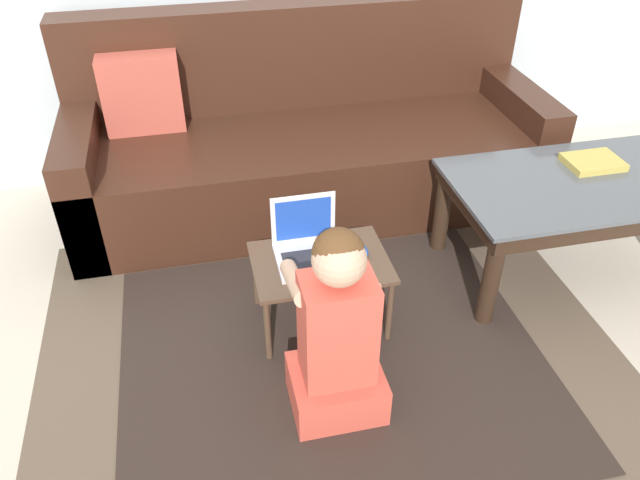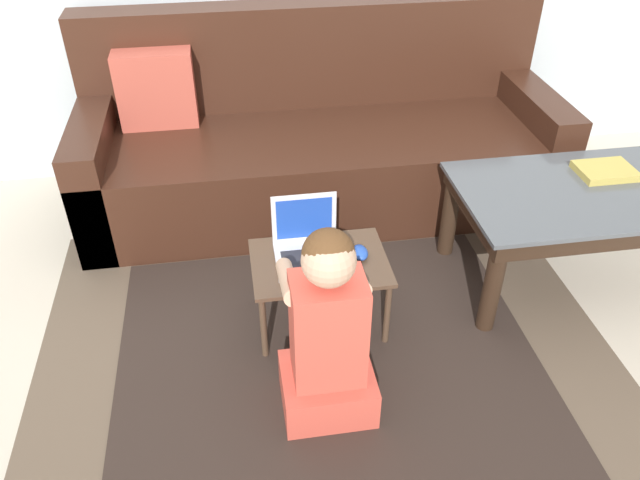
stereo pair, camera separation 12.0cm
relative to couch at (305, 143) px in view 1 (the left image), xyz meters
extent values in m
plane|color=beige|center=(-0.12, -1.00, -0.30)|extent=(16.00, 16.00, 0.00)
cube|color=brown|center=(-0.14, -1.17, -0.30)|extent=(2.16, 1.89, 0.01)
cube|color=#2D231E|center=(-0.14, -1.17, -0.29)|extent=(1.56, 1.36, 0.00)
cube|color=#381E14|center=(0.01, -0.06, -0.10)|extent=(2.29, 0.83, 0.41)
cube|color=#381E14|center=(0.01, 0.26, 0.36)|extent=(2.29, 0.18, 0.50)
cube|color=#381E14|center=(-1.05, -0.06, -0.03)|extent=(0.16, 0.83, 0.55)
cube|color=#381E14|center=(1.07, -0.06, -0.03)|extent=(0.16, 0.83, 0.55)
cube|color=#B24C3D|center=(-0.75, 0.10, 0.29)|extent=(0.36, 0.14, 0.36)
cube|color=#4C5156|center=(0.96, -0.85, 0.14)|extent=(1.02, 0.61, 0.02)
cube|color=black|center=(0.96, -0.85, 0.09)|extent=(0.98, 0.58, 0.07)
cylinder|color=black|center=(0.50, -1.10, -0.09)|extent=(0.07, 0.07, 0.43)
cylinder|color=black|center=(0.50, -0.60, -0.09)|extent=(0.07, 0.07, 0.43)
cylinder|color=black|center=(1.41, -0.60, -0.09)|extent=(0.07, 0.07, 0.43)
cube|color=#4C3828|center=(-0.14, -0.96, 0.00)|extent=(0.51, 0.36, 0.02)
cylinder|color=#4C3828|center=(-0.37, -1.11, -0.16)|extent=(0.02, 0.02, 0.29)
cylinder|color=#4C3828|center=(0.09, -1.11, -0.16)|extent=(0.02, 0.02, 0.29)
cylinder|color=#4C3828|center=(-0.37, -0.80, -0.16)|extent=(0.02, 0.02, 0.29)
cylinder|color=#4C3828|center=(0.09, -0.80, -0.16)|extent=(0.02, 0.02, 0.29)
cube|color=silver|center=(-0.18, -0.95, 0.02)|extent=(0.24, 0.22, 0.02)
cube|color=#28282D|center=(-0.18, -0.97, 0.03)|extent=(0.20, 0.13, 0.00)
cube|color=silver|center=(-0.18, -0.85, 0.13)|extent=(0.24, 0.01, 0.21)
cube|color=#1E47B7|center=(-0.18, -0.85, 0.13)|extent=(0.21, 0.00, 0.17)
ellipsoid|color=#234CB2|center=(0.02, -0.95, 0.02)|extent=(0.06, 0.09, 0.04)
cube|color=#CC4C3D|center=(-0.18, -1.38, -0.22)|extent=(0.31, 0.26, 0.16)
cube|color=#CC4C3D|center=(-0.18, -1.38, 0.06)|extent=(0.23, 0.17, 0.39)
sphere|color=tan|center=(-0.18, -1.38, 0.34)|extent=(0.16, 0.16, 0.16)
sphere|color=brown|center=(-0.18, -1.37, 0.35)|extent=(0.16, 0.16, 0.16)
cylinder|color=tan|center=(-0.29, -1.24, 0.16)|extent=(0.06, 0.29, 0.14)
cylinder|color=tan|center=(-0.07, -1.24, 0.16)|extent=(0.06, 0.29, 0.14)
cube|color=tan|center=(1.08, -0.75, 0.16)|extent=(0.23, 0.17, 0.03)
camera|label=1|loc=(-0.55, -2.75, 1.45)|focal=35.00mm
camera|label=2|loc=(-0.43, -2.77, 1.45)|focal=35.00mm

